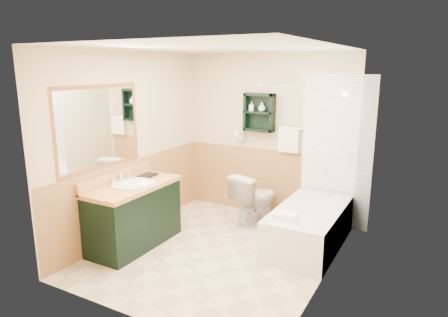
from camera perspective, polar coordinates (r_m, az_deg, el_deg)
floor at (r=4.99m, az=-0.97°, el=-13.09°), size 3.00×3.00×0.00m
back_wall at (r=5.93m, az=6.31°, el=3.27°), size 2.60×0.04×2.40m
left_wall at (r=5.36m, az=-13.37°, el=1.94°), size 0.04×3.00×2.40m
right_wall at (r=4.12m, az=15.13°, el=-1.49°), size 0.04×3.00×2.40m
ceiling at (r=4.49m, az=-1.10°, el=15.85°), size 2.60×3.00×0.04m
wainscot_left at (r=5.51m, az=-12.72°, el=-5.25°), size 2.98×2.98×1.00m
wainscot_back at (r=6.06m, az=6.01°, el=-3.31°), size 2.58×2.58×1.00m
mirror_frame at (r=4.89m, az=-17.43°, el=4.21°), size 1.30×1.30×1.00m
mirror_glass at (r=4.88m, az=-17.39°, el=4.21°), size 1.20×1.20×0.90m
tile_right at (r=4.87m, az=16.71°, el=-1.17°), size 1.50×1.50×2.10m
tile_back at (r=5.61m, az=15.78°, el=0.73°), size 0.95×0.95×2.10m
tile_accent at (r=4.74m, az=17.27°, el=8.84°), size 1.50×1.50×0.10m
wall_shelf at (r=5.82m, az=5.04°, el=6.59°), size 0.45×0.15×0.55m
hair_dryer at (r=6.02m, az=2.45°, el=3.48°), size 0.10×0.24×0.18m
towel_bar at (r=5.72m, az=9.32°, el=4.34°), size 0.40×0.06×0.40m
curtain_rod at (r=4.94m, az=8.80°, el=10.58°), size 0.03×1.60×0.03m
shower_curtain at (r=5.21m, az=9.14°, el=1.26°), size 1.05×1.05×1.70m
vanity at (r=5.13m, az=-12.71°, el=-7.88°), size 0.59×1.25×0.79m
bathtub at (r=5.15m, az=12.07°, el=-9.54°), size 0.75×1.50×0.50m
toilet at (r=5.72m, az=4.42°, el=-5.73°), size 0.61×0.82×0.72m
counter_towel at (r=4.94m, az=-11.97°, el=-3.53°), size 0.31×0.25×0.04m
vanity_book at (r=5.35m, az=-11.62°, el=-1.12°), size 0.18×0.03×0.24m
tub_towel at (r=4.65m, az=8.77°, el=-8.10°), size 0.25×0.21×0.07m
soap_bottle_a at (r=5.86m, az=3.96°, el=7.11°), size 0.08×0.14×0.06m
soap_bottle_b at (r=5.79m, az=5.44°, el=7.20°), size 0.14×0.16×0.10m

